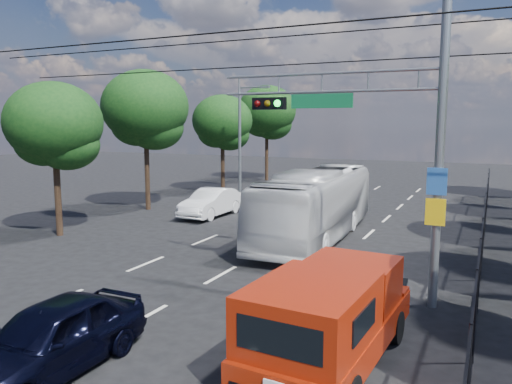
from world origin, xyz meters
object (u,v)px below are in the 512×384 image
Objects in this scene: white_bus at (316,204)px; navy_hatchback at (51,338)px; white_van at (211,203)px; red_pickup at (331,315)px; signal_mast at (393,109)px.

navy_hatchback is at bearing -96.41° from white_bus.
red_pickup is at bearing -50.70° from white_van.
navy_hatchback is at bearing -69.71° from white_van.
red_pickup is at bearing -72.06° from white_bus.
navy_hatchback is 13.29m from white_bus.
white_bus is 2.40× the size of white_van.
signal_mast is at bearing -58.55° from white_bus.
white_van is at bearing 140.90° from signal_mast.
red_pickup is at bearing 28.30° from navy_hatchback.
signal_mast is 1.70× the size of red_pickup.
red_pickup is 1.31× the size of navy_hatchback.
white_van is (-6.61, 2.49, -0.74)m from white_bus.
signal_mast is at bearing 86.16° from red_pickup.
white_van is (-10.49, 13.10, -0.36)m from red_pickup.
navy_hatchback is 0.97× the size of white_van.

